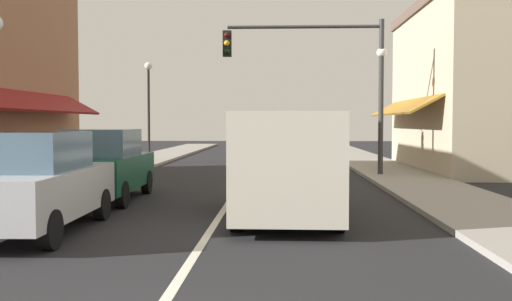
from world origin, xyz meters
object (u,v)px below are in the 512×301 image
(street_lamp_left_far, at_px, (149,95))
(traffic_signal_mast_arm, at_px, (324,68))
(van_in_lane, at_px, (287,161))
(parked_car_nearest_left, at_px, (33,183))
(street_lamp_right_mid, at_px, (381,90))
(parked_car_second_left, at_px, (103,165))

(street_lamp_left_far, bearing_deg, traffic_signal_mast_arm, -42.34)
(traffic_signal_mast_arm, distance_m, street_lamp_left_far, 10.69)
(van_in_lane, bearing_deg, traffic_signal_mast_arm, 81.43)
(van_in_lane, bearing_deg, parked_car_nearest_left, -156.36)
(van_in_lane, distance_m, street_lamp_right_mid, 9.71)
(parked_car_second_left, distance_m, street_lamp_right_mid, 10.49)
(street_lamp_left_far, bearing_deg, parked_car_nearest_left, -83.48)
(street_lamp_right_mid, bearing_deg, parked_car_second_left, -140.87)
(street_lamp_right_mid, bearing_deg, van_in_lane, -111.13)
(traffic_signal_mast_arm, relative_size, street_lamp_right_mid, 1.24)
(parked_car_nearest_left, distance_m, street_lamp_left_far, 18.12)
(van_in_lane, height_order, traffic_signal_mast_arm, traffic_signal_mast_arm)
(van_in_lane, xyz_separation_m, street_lamp_left_far, (-6.47, 15.96, 2.11))
(parked_car_second_left, bearing_deg, van_in_lane, -29.35)
(parked_car_nearest_left, relative_size, parked_car_second_left, 1.00)
(street_lamp_right_mid, xyz_separation_m, street_lamp_left_far, (-9.90, 7.09, 0.16))
(van_in_lane, distance_m, street_lamp_left_far, 17.36)
(street_lamp_right_mid, bearing_deg, parked_car_nearest_left, -126.17)
(parked_car_nearest_left, distance_m, street_lamp_right_mid, 13.51)
(parked_car_second_left, xyz_separation_m, traffic_signal_mast_arm, (5.94, 6.37, 2.96))
(street_lamp_right_mid, bearing_deg, traffic_signal_mast_arm, -177.16)
(parked_car_nearest_left, xyz_separation_m, street_lamp_left_far, (-2.04, 17.85, 2.38))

